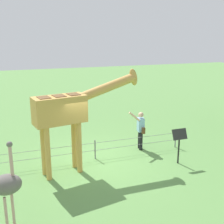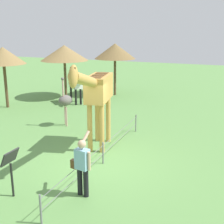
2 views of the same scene
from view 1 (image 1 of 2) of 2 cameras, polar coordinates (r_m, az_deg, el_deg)
ground_plane at (r=11.06m, az=-2.96°, el=-9.61°), size 60.00×60.00×0.00m
giraffe at (r=9.68m, az=-8.31°, el=0.24°), size 3.95×1.22×3.44m
visitor at (r=11.87m, az=5.62°, el=-3.22°), size 0.72×0.59×1.67m
ostrich at (r=7.51m, az=-19.94°, el=-13.27°), size 0.70×0.56×2.25m
info_sign at (r=10.80m, az=13.09°, el=-5.18°), size 0.56×0.21×1.32m
wire_fence at (r=11.11m, az=-3.35°, el=-7.22°), size 7.05×0.05×0.75m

